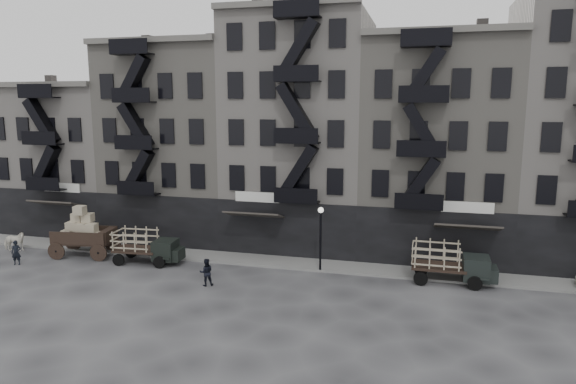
% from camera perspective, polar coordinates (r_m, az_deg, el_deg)
% --- Properties ---
extents(ground, '(140.00, 140.00, 0.00)m').
position_cam_1_polar(ground, '(32.06, -2.68, -9.87)').
color(ground, '#38383A').
rests_on(ground, ground).
extents(sidewalk, '(55.00, 2.50, 0.15)m').
position_cam_1_polar(sidewalk, '(35.44, -0.85, -7.77)').
color(sidewalk, slate).
rests_on(sidewalk, ground).
extents(building_west, '(10.00, 11.35, 13.20)m').
position_cam_1_polar(building_west, '(48.57, -22.21, 3.48)').
color(building_west, '#B0A9A2').
rests_on(building_west, ground).
extents(building_midwest, '(10.00, 11.35, 16.20)m').
position_cam_1_polar(building_midwest, '(43.18, -11.61, 5.29)').
color(building_midwest, gray).
rests_on(building_midwest, ground).
extents(building_center, '(10.00, 11.35, 18.20)m').
position_cam_1_polar(building_center, '(39.71, 1.48, 6.55)').
color(building_center, '#B0A9A2').
rests_on(building_center, ground).
extents(building_mideast, '(10.00, 11.35, 16.20)m').
position_cam_1_polar(building_mideast, '(38.74, 16.07, 4.59)').
color(building_mideast, gray).
rests_on(building_mideast, ground).
extents(lamp_post, '(0.36, 0.36, 4.28)m').
position_cam_1_polar(lamp_post, '(32.95, 3.64, -4.26)').
color(lamp_post, black).
rests_on(lamp_post, ground).
extents(horse, '(1.89, 1.16, 1.48)m').
position_cam_1_polar(horse, '(43.02, -28.15, -4.86)').
color(horse, silver).
rests_on(horse, ground).
extents(wagon, '(4.59, 2.89, 3.65)m').
position_cam_1_polar(wagon, '(39.35, -21.87, -3.67)').
color(wagon, black).
rests_on(wagon, ground).
extents(stake_truck_west, '(4.79, 2.24, 2.35)m').
position_cam_1_polar(stake_truck_west, '(36.36, -15.46, -5.60)').
color(stake_truck_west, black).
rests_on(stake_truck_west, ground).
extents(stake_truck_east, '(4.97, 2.12, 2.47)m').
position_cam_1_polar(stake_truck_east, '(32.81, 17.65, -7.27)').
color(stake_truck_east, black).
rests_on(stake_truck_east, ground).
extents(pedestrian_west, '(0.72, 0.61, 1.68)m').
position_cam_1_polar(pedestrian_west, '(39.41, -27.96, -5.98)').
color(pedestrian_west, black).
rests_on(pedestrian_west, ground).
extents(pedestrian_mid, '(1.02, 0.94, 1.68)m').
position_cam_1_polar(pedestrian_mid, '(31.41, -9.07, -8.79)').
color(pedestrian_mid, black).
rests_on(pedestrian_mid, ground).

